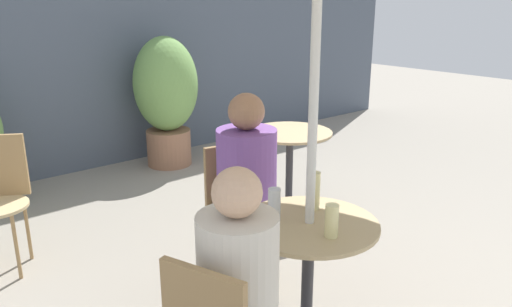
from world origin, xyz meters
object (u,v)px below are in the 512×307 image
Objects in this scene: seated_person_1 at (240,284)px; potted_plant_1 at (166,95)px; beer_glass_2 at (313,191)px; beer_glass_1 at (332,221)px; bistro_chair_0 at (237,202)px; cafe_table_far at (290,153)px; beer_glass_0 at (274,205)px; cafe_table_near at (308,257)px; seated_person_0 at (248,179)px.

seated_person_1 is 0.86× the size of potted_plant_1.
beer_glass_2 is 0.14× the size of potted_plant_1.
bistro_chair_0 is at bearing 79.26° from beer_glass_1.
potted_plant_1 reaches higher than cafe_table_far.
potted_plant_1 is (1.61, 3.32, 0.06)m from seated_person_1.
bistro_chair_0 is 0.97m from beer_glass_1.
beer_glass_0 is 1.06× the size of beer_glass_1.
cafe_table_far is 2.28m from seated_person_1.
beer_glass_1 is 0.79× the size of beer_glass_2.
cafe_table_near is 3.73× the size of beer_glass_2.
bistro_chair_0 is 1.22m from seated_person_1.
beer_glass_1 is 0.32m from beer_glass_2.
beer_glass_0 reaches higher than cafe_table_near.
bistro_chair_0 is at bearing 90.00° from seated_person_0.
beer_glass_1 is (-0.03, -0.17, 0.26)m from cafe_table_near.
seated_person_1 is at bearing -116.55° from bistro_chair_0.
seated_person_0 reaches higher than cafe_table_near.
potted_plant_1 is (0.90, 3.01, -0.04)m from beer_glass_2.
cafe_table_near is at bearing -90.00° from seated_person_0.
seated_person_1 is (-0.73, -0.96, 0.17)m from bistro_chair_0.
beer_glass_0 reaches higher than beer_glass_1.
beer_glass_0 is at bearing -101.57° from bistro_chair_0.
beer_glass_0 is 0.12× the size of potted_plant_1.
potted_plant_1 is at bearing 69.08° from beer_glass_0.
beer_glass_2 is (-0.01, -0.65, 0.27)m from bistro_chair_0.
cafe_table_far is 1.12m from bistro_chair_0.
bistro_chair_0 is 5.52× the size of beer_glass_0.
seated_person_0 is (-1.00, -0.70, 0.20)m from cafe_table_far.
seated_person_1 is 3.69m from potted_plant_1.
potted_plant_1 reaches higher than bistro_chair_0.
beer_glass_1 is (0.08, -0.29, -0.00)m from beer_glass_0.
seated_person_0 is at bearing 79.24° from beer_glass_1.
cafe_table_near is at bearing -130.56° from cafe_table_far.
beer_glass_2 reaches higher than beer_glass_1.
seated_person_1 is at bearing -138.41° from cafe_table_far.
beer_glass_2 is (0.13, 0.11, 0.28)m from cafe_table_near.
cafe_table_near is 0.32m from beer_glass_0.
cafe_table_near is 0.65m from seated_person_0.
seated_person_1 reaches higher than beer_glass_2.
seated_person_0 is 0.79m from beer_glass_1.
beer_glass_1 is (0.55, 0.04, 0.08)m from seated_person_1.
potted_plant_1 is at bearing -45.31° from seated_person_1.
cafe_table_far is at bearing 50.56° from beer_glass_2.
bistro_chair_0 is at bearing 67.82° from beer_glass_0.
bistro_chair_0 is 0.65× the size of potted_plant_1.
cafe_table_near is at bearing -90.00° from bistro_chair_0.
potted_plant_1 reaches higher than beer_glass_2.
seated_person_0 is at bearing 92.07° from beer_glass_2.
cafe_table_near is 0.61× the size of seated_person_1.
beer_glass_1 is 0.11× the size of potted_plant_1.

